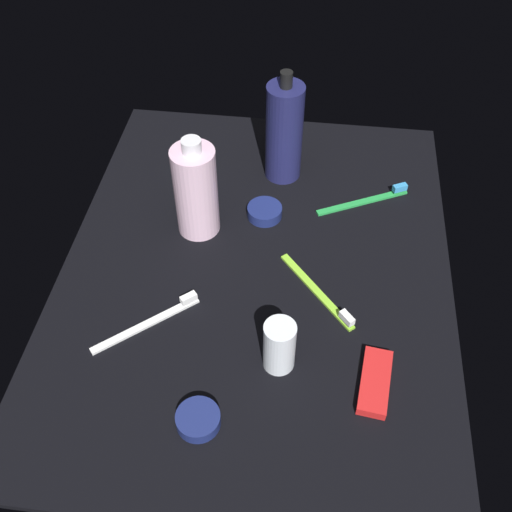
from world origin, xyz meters
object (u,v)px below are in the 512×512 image
cream_tin_left (198,420)px  deodorant_stick (279,346)px  toothbrush_white (152,320)px  cream_tin_right (267,212)px  bodywash_bottle (196,191)px  toothbrush_lime (321,294)px  toothbrush_green (368,199)px  snack_bar_teal (186,176)px  snack_bar_red (375,382)px  lotion_bottle (284,132)px

cream_tin_left → deodorant_stick: bearing=137.7°
toothbrush_white → cream_tin_right: size_ratio=2.33×
bodywash_bottle → deodorant_stick: (25.96, 16.59, -4.15)cm
toothbrush_white → toothbrush_lime: same height
toothbrush_green → cream_tin_left: (46.94, -22.68, 0.38)cm
toothbrush_white → toothbrush_lime: 26.57cm
snack_bar_teal → cream_tin_right: 18.35cm
toothbrush_white → deodorant_stick: bearing=76.4°
snack_bar_teal → toothbrush_white: bearing=-21.9°
toothbrush_green → toothbrush_lime: bearing=-17.9°
toothbrush_white → snack_bar_red: (6.74, 33.64, 0.14)cm
toothbrush_green → cream_tin_right: (6.05, -18.03, 0.40)cm
lotion_bottle → snack_bar_red: size_ratio=2.09×
lotion_bottle → bodywash_bottle: (16.33, -13.17, -1.10)cm
toothbrush_green → toothbrush_white: bearing=-46.2°
lotion_bottle → cream_tin_right: size_ratio=3.50×
toothbrush_white → cream_tin_left: 18.52cm
toothbrush_white → snack_bar_teal: toothbrush_white is taller
toothbrush_white → cream_tin_left: bearing=33.0°
lotion_bottle → snack_bar_teal: bearing=-77.8°
cream_tin_left → toothbrush_lime: bearing=147.4°
lotion_bottle → toothbrush_green: (6.06, 16.35, -9.04)cm
lotion_bottle → cream_tin_right: 14.98cm
deodorant_stick → toothbrush_lime: 14.60cm
bodywash_bottle → snack_bar_red: bearing=47.5°
snack_bar_red → snack_bar_teal: 53.58cm
bodywash_bottle → deodorant_stick: size_ratio=2.14×
bodywash_bottle → snack_bar_red: 41.98cm
lotion_bottle → snack_bar_teal: 20.55cm
toothbrush_green → cream_tin_right: 19.02cm
deodorant_stick → toothbrush_lime: deodorant_stick is taller
bodywash_bottle → toothbrush_green: bearing=109.2°
deodorant_stick → cream_tin_left: deodorant_stick is taller
toothbrush_lime → cream_tin_left: bearing=-32.6°
toothbrush_lime → snack_bar_teal: bearing=-133.3°
toothbrush_lime → toothbrush_green: (-23.22, 7.50, 0.00)cm
snack_bar_teal → deodorant_stick: bearing=4.5°
snack_bar_red → snack_bar_teal: same height
lotion_bottle → toothbrush_lime: size_ratio=1.50×
lotion_bottle → cream_tin_right: lotion_bottle is taller
toothbrush_green → snack_bar_teal: (-2.14, -34.45, 0.14)cm
snack_bar_red → cream_tin_left: 25.14cm
snack_bar_teal → cream_tin_right: bearing=38.7°
deodorant_stick → cream_tin_right: bearing=-170.4°
toothbrush_lime → snack_bar_teal: toothbrush_lime is taller
toothbrush_white → snack_bar_red: bearing=78.7°
lotion_bottle → toothbrush_white: bearing=-23.7°
bodywash_bottle → cream_tin_right: 14.37cm
deodorant_stick → cream_tin_right: 30.79cm
bodywash_bottle → toothbrush_green: (-10.27, 29.52, -7.93)cm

